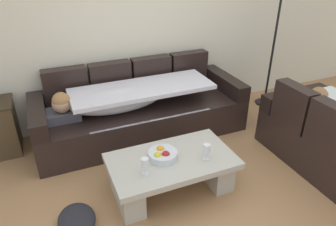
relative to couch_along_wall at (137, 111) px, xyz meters
name	(u,v)px	position (x,y,z in m)	size (l,w,h in m)	color
ground_plane	(217,214)	(0.22, -1.63, -0.33)	(14.00, 14.00, 0.00)	#A97A4D
back_wall	(137,19)	(0.22, 0.52, 1.02)	(9.00, 0.10, 2.70)	beige
couch_along_wall	(137,111)	(0.00, 0.00, 0.00)	(2.59, 0.92, 0.88)	black
coffee_table	(172,170)	(-0.03, -1.16, -0.09)	(1.20, 0.68, 0.38)	#B8B6A7
fruit_bowl	(163,155)	(-0.11, -1.12, 0.09)	(0.28, 0.28, 0.10)	silver
wine_glass_near_left	(145,163)	(-0.34, -1.27, 0.17)	(0.07, 0.07, 0.17)	silver
wine_glass_near_right	(206,149)	(0.26, -1.29, 0.17)	(0.07, 0.07, 0.17)	silver
floor_lamp	(275,32)	(2.03, 0.03, 0.79)	(0.33, 0.31, 1.95)	black
crumpled_garment	(77,220)	(-0.97, -1.25, -0.27)	(0.40, 0.32, 0.12)	#232328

